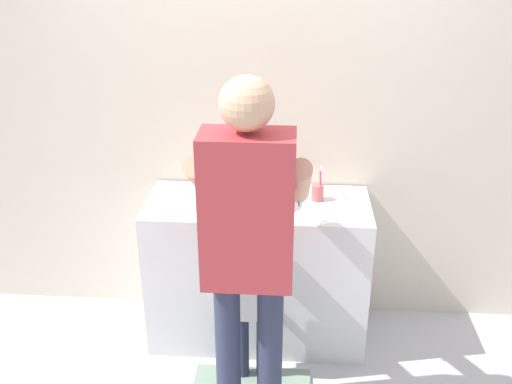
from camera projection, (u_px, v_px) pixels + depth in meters
ground_plane at (254, 363)px, 3.37m from camera, size 14.00×14.00×0.00m
back_wall at (262, 107)px, 3.38m from camera, size 4.40×0.08×2.70m
vanity_cabinet at (258, 270)px, 3.46m from camera, size 1.26×0.54×0.89m
sink_basin at (258, 195)px, 3.23m from camera, size 0.33×0.33×0.11m
faucet at (260, 176)px, 3.41m from camera, size 0.18×0.14×0.18m
toothbrush_cup at (318, 192)px, 3.28m from camera, size 0.07×0.07×0.21m
child_toddler at (253, 294)px, 3.05m from camera, size 0.28×0.28×0.91m
adult_parent at (248, 231)px, 2.60m from camera, size 0.55×0.57×1.77m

